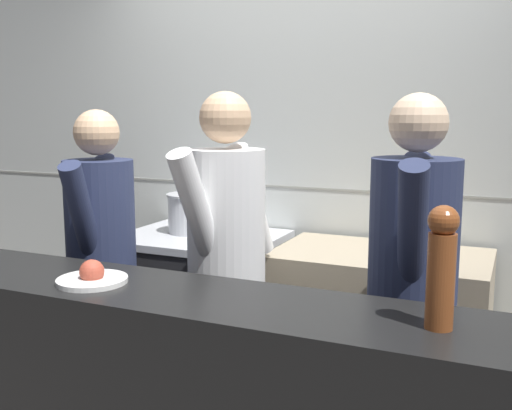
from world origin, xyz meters
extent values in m
cube|color=silver|center=(0.00, 1.40, 1.30)|extent=(8.00, 0.06, 2.60)
cube|color=gray|center=(0.00, 1.36, 1.15)|extent=(8.00, 0.00, 0.01)
cube|color=#232326|center=(-0.47, 1.00, 0.43)|extent=(0.87, 0.70, 0.86)
cube|color=#B7BABF|center=(-0.47, 1.00, 0.88)|extent=(0.89, 0.71, 0.04)
cube|color=#B7BABF|center=(-0.47, 0.66, 0.49)|extent=(0.78, 0.03, 0.10)
cube|color=gray|center=(0.56, 1.00, 0.45)|extent=(1.05, 0.65, 0.90)
cylinder|color=#B7BABF|center=(-0.55, 1.04, 1.01)|extent=(0.26, 0.26, 0.23)
cylinder|color=#B7BABF|center=(-0.55, 1.04, 1.12)|extent=(0.28, 0.28, 0.01)
cylinder|color=white|center=(-0.20, -0.26, 0.99)|extent=(0.25, 0.25, 0.02)
sphere|color=#B24733|center=(-0.20, -0.26, 1.03)|extent=(0.09, 0.09, 0.09)
cylinder|color=brown|center=(0.99, -0.23, 1.12)|extent=(0.08, 0.08, 0.27)
sphere|color=brown|center=(0.99, -0.23, 1.30)|extent=(0.09, 0.09, 0.09)
cube|color=black|center=(-0.63, 0.32, 0.37)|extent=(0.32, 0.25, 0.75)
cylinder|color=#262D4C|center=(-0.63, 0.32, 1.06)|extent=(0.41, 0.41, 0.62)
sphere|color=#D8AD84|center=(-0.63, 0.32, 1.50)|extent=(0.21, 0.21, 0.21)
cylinder|color=#262D4C|center=(-0.68, 0.50, 1.13)|extent=(0.18, 0.33, 0.52)
cylinder|color=#262D4C|center=(-0.57, 0.14, 1.13)|extent=(0.18, 0.33, 0.52)
cube|color=black|center=(0.02, 0.36, 0.39)|extent=(0.31, 0.22, 0.79)
cylinder|color=white|center=(0.02, 0.36, 1.11)|extent=(0.38, 0.38, 0.65)
sphere|color=#D8AD84|center=(0.02, 0.36, 1.57)|extent=(0.22, 0.22, 0.22)
cylinder|color=white|center=(0.04, 0.56, 1.19)|extent=(0.14, 0.34, 0.54)
cylinder|color=white|center=(-0.01, 0.16, 1.19)|extent=(0.14, 0.34, 0.54)
cylinder|color=#262D4C|center=(0.82, 0.36, 1.10)|extent=(0.38, 0.38, 0.64)
sphere|color=beige|center=(0.82, 0.36, 1.55)|extent=(0.22, 0.22, 0.22)
cylinder|color=#262D4C|center=(0.79, 0.56, 1.17)|extent=(0.14, 0.33, 0.54)
cylinder|color=#262D4C|center=(0.85, 0.16, 1.17)|extent=(0.14, 0.33, 0.54)
camera|label=1|loc=(1.18, -1.92, 1.59)|focal=42.00mm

